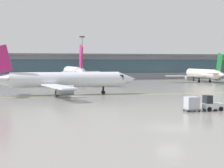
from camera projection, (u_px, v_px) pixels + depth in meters
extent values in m
plane|color=gray|center=(170.00, 128.00, 32.52)|extent=(400.00, 400.00, 0.00)
cube|color=yellow|center=(67.00, 96.00, 62.92)|extent=(109.99, 2.20, 0.01)
cube|color=#8C939E|center=(76.00, 67.00, 123.45)|extent=(161.99, 8.00, 9.00)
cube|color=#385666|center=(77.00, 66.00, 119.43)|extent=(155.51, 0.16, 5.04)
cube|color=slate|center=(76.00, 55.00, 121.66)|extent=(168.47, 11.00, 0.60)
cylinder|color=white|center=(73.00, 72.00, 99.43)|extent=(4.67, 24.36, 3.36)
cone|color=white|center=(67.00, 71.00, 113.03)|extent=(3.41, 4.20, 3.19)
cube|color=black|center=(69.00, 70.00, 110.41)|extent=(2.78, 3.16, 1.18)
cone|color=white|center=(82.00, 74.00, 85.18)|extent=(3.15, 5.53, 2.86)
cube|color=white|center=(45.00, 76.00, 95.34)|extent=(14.20, 6.18, 0.28)
cylinder|color=#999EA3|center=(54.00, 79.00, 97.56)|extent=(2.27, 3.67, 2.08)
cube|color=white|center=(102.00, 75.00, 99.83)|extent=(14.12, 7.53, 0.28)
cylinder|color=#999EA3|center=(93.00, 78.00, 100.60)|extent=(2.27, 3.67, 2.08)
cube|color=#B21E66|center=(81.00, 56.00, 85.91)|extent=(0.60, 4.55, 6.33)
cube|color=white|center=(72.00, 72.00, 85.92)|extent=(5.07, 2.64, 0.24)
cube|color=white|center=(90.00, 72.00, 87.21)|extent=(5.07, 2.64, 0.24)
cylinder|color=black|center=(70.00, 79.00, 107.76)|extent=(0.44, 0.44, 1.78)
cylinder|color=black|center=(70.00, 80.00, 107.79)|extent=(0.59, 0.92, 0.89)
cylinder|color=black|center=(67.00, 81.00, 97.11)|extent=(0.44, 0.44, 1.78)
cylinder|color=black|center=(67.00, 82.00, 97.14)|extent=(0.59, 0.92, 0.89)
cylinder|color=black|center=(82.00, 81.00, 98.29)|extent=(0.44, 0.44, 1.78)
cylinder|color=black|center=(82.00, 82.00, 98.32)|extent=(0.59, 0.92, 0.89)
cylinder|color=silver|center=(202.00, 73.00, 106.79)|extent=(3.50, 20.07, 2.78)
cone|color=silver|center=(188.00, 72.00, 118.24)|extent=(2.76, 3.42, 2.64)
cube|color=black|center=(191.00, 71.00, 116.04)|extent=(2.25, 2.58, 0.97)
cone|color=silver|center=(221.00, 75.00, 94.78)|extent=(2.52, 4.52, 2.36)
cube|color=silver|center=(184.00, 76.00, 104.01)|extent=(11.68, 6.04, 0.23)
cylinder|color=#999EA3|center=(189.00, 78.00, 105.66)|extent=(1.82, 3.00, 1.71)
cylinder|color=#999EA3|center=(216.00, 78.00, 107.32)|extent=(1.82, 3.00, 1.71)
cube|color=#19662D|center=(220.00, 62.00, 95.40)|extent=(0.43, 3.75, 5.23)
cube|color=silver|center=(213.00, 73.00, 95.60)|extent=(4.15, 2.11, 0.20)
cylinder|color=black|center=(193.00, 79.00, 113.80)|extent=(0.36, 0.36, 1.47)
cylinder|color=black|center=(193.00, 80.00, 113.83)|extent=(0.48, 0.75, 0.73)
cylinder|color=black|center=(199.00, 80.00, 105.00)|extent=(0.36, 0.36, 1.47)
cylinder|color=black|center=(199.00, 81.00, 105.03)|extent=(0.48, 0.75, 0.73)
cylinder|color=black|center=(210.00, 80.00, 105.65)|extent=(0.36, 0.36, 1.47)
cylinder|color=black|center=(210.00, 81.00, 105.67)|extent=(0.48, 0.75, 0.73)
cylinder|color=silver|center=(66.00, 80.00, 64.66)|extent=(21.51, 3.34, 2.98)
cone|color=silver|center=(127.00, 79.00, 67.06)|extent=(3.62, 2.89, 2.83)
cube|color=black|center=(116.00, 77.00, 66.58)|extent=(2.72, 2.37, 1.04)
cube|color=silver|center=(56.00, 82.00, 71.85)|extent=(6.27, 12.56, 0.25)
cylinder|color=#999EA3|center=(63.00, 86.00, 69.75)|extent=(3.19, 1.89, 1.84)
cube|color=silver|center=(58.00, 87.00, 56.91)|extent=(5.90, 12.58, 0.25)
cylinder|color=#999EA3|center=(65.00, 90.00, 59.62)|extent=(3.19, 1.89, 1.84)
cube|color=#B21E66|center=(1.00, 59.00, 62.06)|extent=(4.02, 0.38, 5.61)
cube|color=silver|center=(5.00, 77.00, 64.51)|extent=(2.18, 4.42, 0.21)
cube|color=silver|center=(2.00, 78.00, 60.22)|extent=(2.18, 4.42, 0.21)
cylinder|color=black|center=(103.00, 90.00, 66.25)|extent=(0.39, 0.39, 1.58)
cylinder|color=black|center=(103.00, 92.00, 66.28)|extent=(0.80, 0.50, 0.79)
cylinder|color=black|center=(57.00, 90.00, 66.45)|extent=(0.39, 0.39, 1.58)
cylinder|color=black|center=(57.00, 92.00, 66.48)|extent=(0.80, 0.50, 0.79)
cylinder|color=black|center=(57.00, 92.00, 62.50)|extent=(0.39, 0.39, 1.58)
cylinder|color=black|center=(57.00, 94.00, 62.53)|extent=(0.80, 0.50, 0.79)
cube|color=silver|center=(213.00, 106.00, 43.95)|extent=(2.63, 1.46, 0.70)
cube|color=#1E2328|center=(208.00, 99.00, 43.72)|extent=(0.93, 1.26, 1.10)
cylinder|color=black|center=(215.00, 107.00, 44.85)|extent=(0.60, 0.23, 0.60)
cylinder|color=black|center=(221.00, 109.00, 43.49)|extent=(0.60, 0.23, 0.60)
cylinder|color=black|center=(204.00, 108.00, 44.46)|extent=(0.60, 0.23, 0.60)
cylinder|color=black|center=(209.00, 109.00, 43.10)|extent=(0.60, 0.23, 0.60)
cube|color=#595B60|center=(191.00, 109.00, 43.27)|extent=(2.13, 1.64, 0.12)
cube|color=#B2B7C1|center=(192.00, 103.00, 43.21)|extent=(1.63, 1.53, 1.60)
cylinder|color=black|center=(194.00, 110.00, 44.13)|extent=(0.22, 0.10, 0.22)
cylinder|color=black|center=(199.00, 111.00, 42.77)|extent=(0.22, 0.10, 0.22)
cylinder|color=black|center=(184.00, 110.00, 43.79)|extent=(0.22, 0.10, 0.22)
cylinder|color=black|center=(189.00, 111.00, 42.43)|extent=(0.22, 0.10, 0.22)
cylinder|color=gray|center=(82.00, 59.00, 113.91)|extent=(0.36, 0.36, 15.08)
cube|color=#3F3F42|center=(82.00, 37.00, 113.39)|extent=(1.80, 0.30, 0.50)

